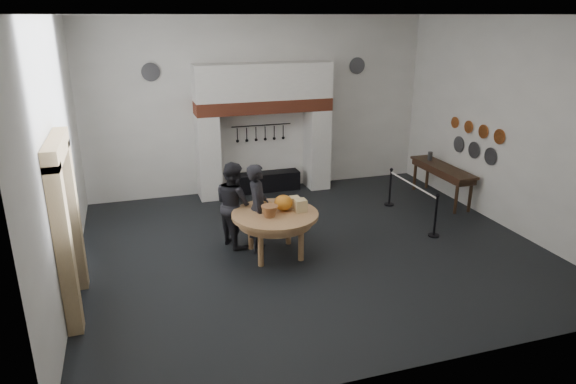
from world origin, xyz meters
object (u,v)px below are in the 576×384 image
object	(u,v)px
barrier_post_far	(390,188)
work_table	(275,215)
visitor_near	(258,208)
visitor_far	(234,204)
barrier_post_near	(436,217)
iron_range	(264,182)
side_table	(443,167)

from	to	relation	value
barrier_post_far	work_table	bearing A→B (deg)	-152.46
visitor_near	visitor_far	distance (m)	0.57
work_table	visitor_far	size ratio (longest dim) A/B	0.96
visitor_near	barrier_post_far	size ratio (longest dim) A/B	1.98
visitor_near	visitor_far	xyz separation A→B (m)	(-0.40, 0.40, -0.02)
barrier_post_near	iron_range	bearing A→B (deg)	123.87
visitor_near	barrier_post_near	world-z (taller)	visitor_near
work_table	barrier_post_near	distance (m)	3.52
iron_range	visitor_near	world-z (taller)	visitor_near
iron_range	barrier_post_near	size ratio (longest dim) A/B	2.11
work_table	barrier_post_far	distance (m)	3.95
visitor_far	side_table	xyz separation A→B (m)	(5.56, 1.03, -0.01)
work_table	iron_range	bearing A→B (deg)	78.19
side_table	barrier_post_near	xyz separation A→B (m)	(-1.41, -1.94, -0.42)
side_table	barrier_post_far	bearing A→B (deg)	177.69
visitor_far	barrier_post_far	xyz separation A→B (m)	(4.15, 1.08, -0.43)
iron_range	work_table	bearing A→B (deg)	-101.81
barrier_post_far	barrier_post_near	bearing A→B (deg)	-90.00
side_table	barrier_post_far	xyz separation A→B (m)	(-1.41, 0.06, -0.42)
visitor_near	barrier_post_far	xyz separation A→B (m)	(3.75, 1.48, -0.44)
barrier_post_far	visitor_near	bearing A→B (deg)	-158.38
visitor_near	visitor_far	bearing A→B (deg)	62.23
work_table	side_table	bearing A→B (deg)	19.79
visitor_far	barrier_post_near	size ratio (longest dim) A/B	1.95
iron_range	barrier_post_near	world-z (taller)	barrier_post_near
work_table	visitor_near	distance (m)	0.42
iron_range	side_table	bearing A→B (deg)	-26.72
visitor_far	side_table	distance (m)	5.65
visitor_near	barrier_post_far	bearing A→B (deg)	-51.15
barrier_post_near	visitor_near	bearing A→B (deg)	172.16
barrier_post_near	barrier_post_far	bearing A→B (deg)	90.00
work_table	barrier_post_near	world-z (taller)	barrier_post_near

